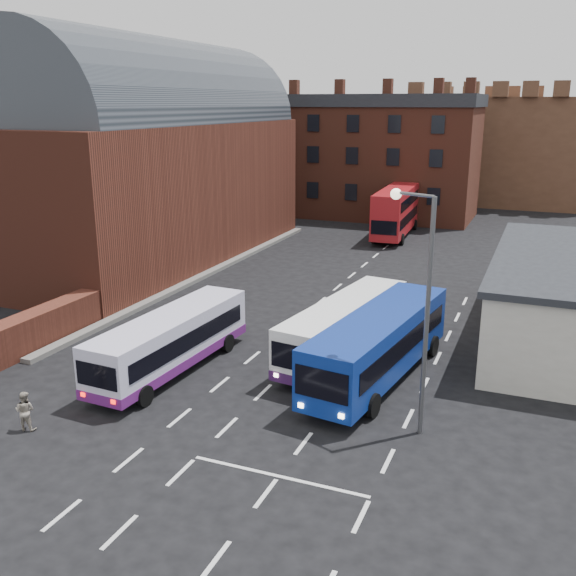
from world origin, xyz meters
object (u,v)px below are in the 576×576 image
at_px(bus_blue, 379,341).
at_px(street_lamp, 421,292).
at_px(bus_red_double, 396,211).
at_px(pedestrian_beige, 25,411).
at_px(bus_white_inbound, 345,325).
at_px(bus_white_outbound, 171,338).

relative_size(bus_blue, street_lamp, 1.25).
xyz_separation_m(bus_red_double, pedestrian_beige, (-4.32, -39.50, -1.49)).
bearing_deg(bus_blue, pedestrian_beige, 48.83).
height_order(bus_red_double, street_lamp, street_lamp).
bearing_deg(street_lamp, bus_blue, 120.63).
distance_m(bus_blue, street_lamp, 5.75).
bearing_deg(bus_blue, bus_red_double, -70.08).
distance_m(bus_white_inbound, bus_blue, 2.77).
distance_m(bus_red_double, street_lamp, 35.44).
bearing_deg(pedestrian_beige, street_lamp, -171.26).
distance_m(bus_white_inbound, pedestrian_beige, 14.00).
bearing_deg(pedestrian_beige, bus_white_outbound, -120.31).
relative_size(bus_white_outbound, bus_blue, 0.88).
bearing_deg(bus_white_inbound, street_lamp, 135.58).
bearing_deg(bus_blue, bus_white_inbound, -33.64).
height_order(bus_white_outbound, bus_red_double, bus_red_double).
bearing_deg(bus_red_double, bus_white_outbound, 83.10).
bearing_deg(street_lamp, pedestrian_beige, -157.94).
relative_size(bus_red_double, pedestrian_beige, 7.16).
distance_m(bus_white_inbound, bus_red_double, 28.80).
bearing_deg(bus_white_outbound, street_lamp, -3.80).
bearing_deg(bus_white_inbound, bus_blue, 146.55).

